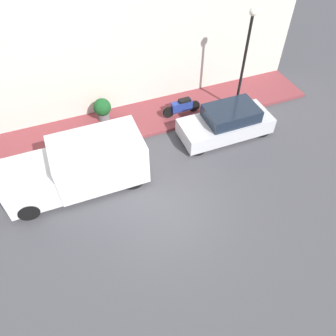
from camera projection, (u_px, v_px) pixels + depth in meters
name	position (u px, v px, depth m)	size (l,w,h in m)	color
ground_plane	(167.00, 210.00, 11.97)	(60.00, 60.00, 0.00)	#47474C
sidewalk	(126.00, 123.00, 15.20)	(2.45, 18.22, 0.15)	brown
building_facade	(107.00, 29.00, 13.23)	(0.30, 18.22, 7.86)	silver
parked_car	(227.00, 123.00, 14.29)	(1.69, 4.04, 1.41)	silver
delivery_van	(78.00, 166.00, 12.08)	(2.05, 5.10, 1.94)	white
motorcycle_blue	(182.00, 106.00, 15.22)	(0.30, 1.86, 0.80)	navy
streetlamp	(246.00, 49.00, 13.61)	(0.32, 0.32, 4.70)	black
potted_plant	(102.00, 109.00, 14.83)	(0.80, 0.80, 1.08)	slate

